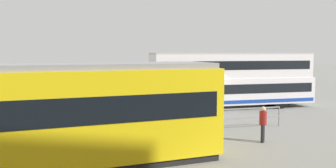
{
  "coord_description": "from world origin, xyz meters",
  "views": [
    {
      "loc": [
        8.5,
        22.67,
        4.0
      ],
      "look_at": [
        3.47,
        3.0,
        2.2
      ],
      "focal_mm": 38.74,
      "sensor_mm": 36.0,
      "label": 1
    }
  ],
  "objects_px": {
    "double_decker_bus": "(232,80)",
    "pedestrian_crossing": "(263,122)",
    "pedestrian_near_railing": "(146,112)",
    "info_sign": "(148,97)"
  },
  "relations": [
    {
      "from": "double_decker_bus",
      "to": "info_sign",
      "type": "bearing_deg",
      "value": 39.04
    },
    {
      "from": "pedestrian_near_railing",
      "to": "pedestrian_crossing",
      "type": "height_order",
      "value": "pedestrian_near_railing"
    },
    {
      "from": "double_decker_bus",
      "to": "pedestrian_near_railing",
      "type": "height_order",
      "value": "double_decker_bus"
    },
    {
      "from": "double_decker_bus",
      "to": "pedestrian_crossing",
      "type": "bearing_deg",
      "value": 73.72
    },
    {
      "from": "pedestrian_crossing",
      "to": "double_decker_bus",
      "type": "bearing_deg",
      "value": -106.28
    },
    {
      "from": "pedestrian_near_railing",
      "to": "info_sign",
      "type": "xyz_separation_m",
      "value": [
        -0.11,
        0.09,
        0.78
      ]
    },
    {
      "from": "info_sign",
      "to": "double_decker_bus",
      "type": "bearing_deg",
      "value": -140.96
    },
    {
      "from": "pedestrian_near_railing",
      "to": "pedestrian_crossing",
      "type": "relative_size",
      "value": 1.04
    },
    {
      "from": "pedestrian_crossing",
      "to": "info_sign",
      "type": "bearing_deg",
      "value": -38.59
    },
    {
      "from": "pedestrian_crossing",
      "to": "info_sign",
      "type": "relative_size",
      "value": 0.65
    }
  ]
}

